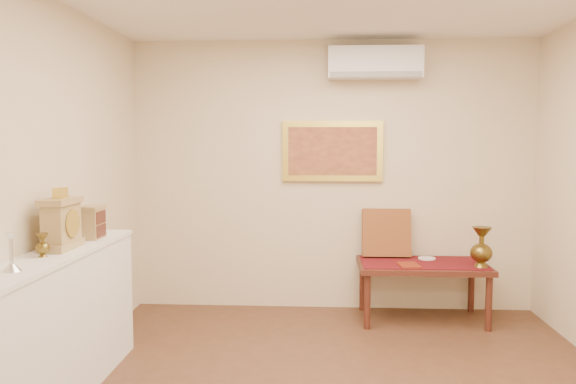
# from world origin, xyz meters

# --- Properties ---
(wall_back) EXTENTS (4.00, 0.02, 2.70)m
(wall_back) POSITION_xyz_m (0.00, 2.25, 1.35)
(wall_back) COLOR beige
(wall_back) RESTS_ON ground
(wall_front) EXTENTS (4.00, 0.02, 2.70)m
(wall_front) POSITION_xyz_m (0.00, -2.25, 1.35)
(wall_front) COLOR beige
(wall_front) RESTS_ON ground
(wall_left) EXTENTS (0.02, 4.50, 2.70)m
(wall_left) POSITION_xyz_m (-2.00, 0.00, 1.35)
(wall_left) COLOR beige
(wall_left) RESTS_ON ground
(candlestick) EXTENTS (0.10, 0.10, 0.21)m
(candlestick) POSITION_xyz_m (-1.81, -0.47, 1.09)
(candlestick) COLOR silver
(candlestick) RESTS_ON display_ledge
(brass_urn_small) EXTENTS (0.09, 0.09, 0.19)m
(brass_urn_small) POSITION_xyz_m (-1.83, -0.08, 1.08)
(brass_urn_small) COLOR brown
(brass_urn_small) RESTS_ON display_ledge
(table_cloth) EXTENTS (1.14, 0.59, 0.01)m
(table_cloth) POSITION_xyz_m (0.85, 1.88, 0.55)
(table_cloth) COLOR #5F0F15
(table_cloth) RESTS_ON low_table
(brass_urn_tall) EXTENTS (0.20, 0.20, 0.44)m
(brass_urn_tall) POSITION_xyz_m (1.35, 1.71, 0.78)
(brass_urn_tall) COLOR brown
(brass_urn_tall) RESTS_ON table_cloth
(plate) EXTENTS (0.17, 0.17, 0.01)m
(plate) POSITION_xyz_m (0.92, 2.03, 0.56)
(plate) COLOR white
(plate) RESTS_ON table_cloth
(menu) EXTENTS (0.21, 0.27, 0.01)m
(menu) POSITION_xyz_m (0.70, 1.72, 0.56)
(menu) COLOR maroon
(menu) RESTS_ON table_cloth
(cushion) EXTENTS (0.47, 0.20, 0.48)m
(cushion) POSITION_xyz_m (0.54, 2.13, 0.79)
(cushion) COLOR maroon
(cushion) RESTS_ON table_cloth
(display_ledge) EXTENTS (0.37, 2.02, 0.98)m
(display_ledge) POSITION_xyz_m (-1.82, 0.00, 0.49)
(display_ledge) COLOR white
(display_ledge) RESTS_ON floor
(mantel_clock) EXTENTS (0.17, 0.36, 0.41)m
(mantel_clock) POSITION_xyz_m (-1.83, 0.17, 1.15)
(mantel_clock) COLOR tan
(mantel_clock) RESTS_ON display_ledge
(wooden_chest) EXTENTS (0.16, 0.21, 0.24)m
(wooden_chest) POSITION_xyz_m (-1.80, 0.58, 1.10)
(wooden_chest) COLOR tan
(wooden_chest) RESTS_ON display_ledge
(low_table) EXTENTS (1.20, 0.70, 0.55)m
(low_table) POSITION_xyz_m (0.85, 1.88, 0.48)
(low_table) COLOR #4D2117
(low_table) RESTS_ON floor
(painting) EXTENTS (1.00, 0.06, 0.60)m
(painting) POSITION_xyz_m (0.00, 2.22, 1.60)
(painting) COLOR gold
(painting) RESTS_ON wall_back
(ac_unit) EXTENTS (0.90, 0.25, 0.30)m
(ac_unit) POSITION_xyz_m (0.40, 2.12, 2.45)
(ac_unit) COLOR silver
(ac_unit) RESTS_ON wall_back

